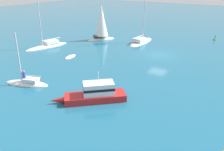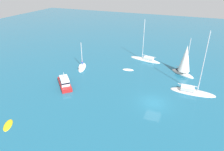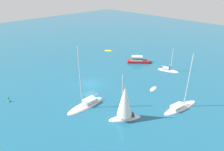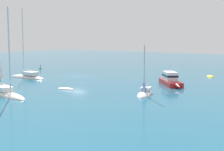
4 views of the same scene
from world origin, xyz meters
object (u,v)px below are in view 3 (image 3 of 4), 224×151
at_px(sailboat, 86,105).
at_px(channel_buoy, 9,102).
at_px(tender, 109,51).
at_px(rib, 153,89).
at_px(sloop_2, 180,107).
at_px(sloop_1, 125,104).
at_px(motor_cruiser, 138,60).
at_px(sloop, 168,70).

relative_size(sailboat, channel_buoy, 9.97).
height_order(tender, rib, tender).
xyz_separation_m(sailboat, sloop_2, (-11.48, -10.90, -0.01)).
bearing_deg(channel_buoy, sailboat, -139.08).
xyz_separation_m(sloop_1, sailboat, (6.92, 2.06, -2.54)).
height_order(rib, sailboat, sailboat).
relative_size(motor_cruiser, channel_buoy, 5.19).
height_order(sloop, rib, sloop).
xyz_separation_m(sloop_1, channel_buoy, (17.32, 11.08, -2.69)).
relative_size(sloop_1, sailboat, 0.72).
xyz_separation_m(sloop, sloop_2, (-9.48, 11.59, 0.03)).
bearing_deg(tender, sloop_2, 127.14).
bearing_deg(sloop, sloop_1, -97.11).
height_order(tender, channel_buoy, channel_buoy).
distance_m(tender, sloop, 20.20).
relative_size(tender, sloop, 0.45).
height_order(sloop_1, rib, sloop_1).
xyz_separation_m(rib, channel_buoy, (15.03, 21.95, 0.01)).
distance_m(sailboat, sloop_2, 15.83).
bearing_deg(sloop_2, tender, 80.82).
relative_size(motor_cruiser, sloop, 0.99).
distance_m(motor_cruiser, sloop, 8.25).
bearing_deg(channel_buoy, tender, -75.99).
distance_m(rib, sailboat, 13.74).
height_order(motor_cruiser, sloop_1, sloop_1).
bearing_deg(sloop_1, rib, -135.69).
height_order(motor_cruiser, tender, motor_cruiser).
height_order(sloop, sloop_2, sloop_2).
relative_size(sloop_1, sloop_2, 0.82).
relative_size(motor_cruiser, sloop_2, 0.59).
distance_m(rib, sloop_2, 7.14).
bearing_deg(sloop_2, sloop, 50.99).
height_order(motor_cruiser, sailboat, sailboat).
xyz_separation_m(sloop, rib, (-2.63, 9.56, -0.12)).
bearing_deg(sailboat, tender, -141.29).
bearing_deg(rib, sloop_1, 2.37).
distance_m(sloop, rib, 9.92).
distance_m(tender, sloop_2, 31.77).
relative_size(tender, channel_buoy, 2.36).
bearing_deg(sloop_2, sloop_1, 164.41).
xyz_separation_m(motor_cruiser, sloop_1, (-13.07, 19.36, 2.00)).
bearing_deg(motor_cruiser, sloop_2, -74.24).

